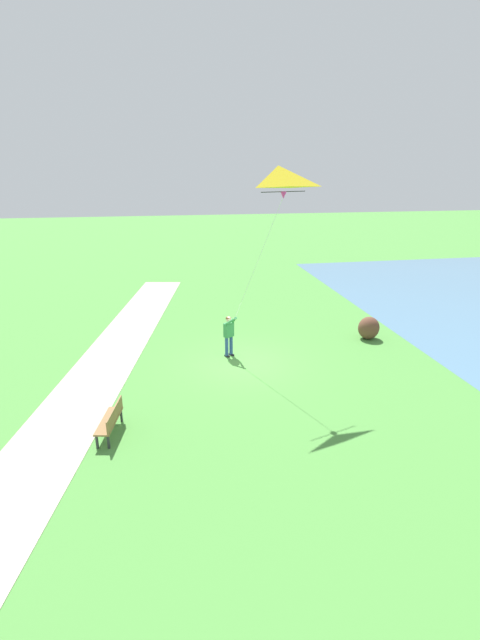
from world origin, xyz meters
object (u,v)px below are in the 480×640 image
person_kite_flyer (229,332)px  flying_kite (278,183)px  park_bench_near_walkway (111,419)px  lakeside_shrub (369,328)px

person_kite_flyer → flying_kite: bearing=123.5°
person_kite_flyer → park_bench_near_walkway: (4.23, 4.96, -0.54)m
park_bench_near_walkway → lakeside_shrub: (-10.81, -5.77, 0.01)m
flying_kite → lakeside_shrub: bearing=-151.3°
park_bench_near_walkway → lakeside_shrub: size_ratio=1.48×
person_kite_flyer → park_bench_near_walkway: person_kite_flyer is taller
person_kite_flyer → lakeside_shrub: bearing=-173.0°
person_kite_flyer → flying_kite: flying_kite is taller
flying_kite → lakeside_shrub: flying_kite is taller
person_kite_flyer → park_bench_near_walkway: 6.54m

